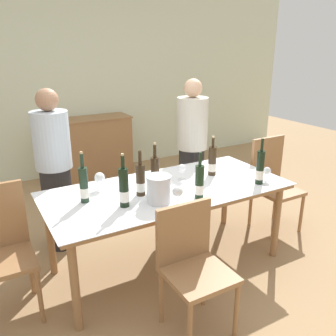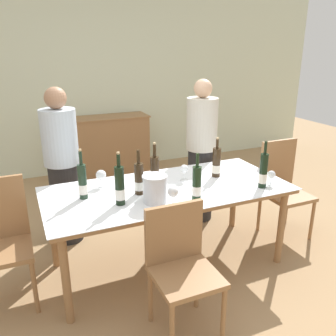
% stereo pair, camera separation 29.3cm
% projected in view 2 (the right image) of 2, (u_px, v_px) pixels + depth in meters
% --- Properties ---
extents(ground_plane, '(12.00, 12.00, 0.00)m').
position_uv_depth(ground_plane, '(168.00, 263.00, 3.24)').
color(ground_plane, '#A37F56').
extents(back_wall, '(8.00, 0.10, 2.80)m').
position_uv_depth(back_wall, '(90.00, 79.00, 5.28)').
color(back_wall, beige).
rests_on(back_wall, ground_plane).
extents(sideboard_cabinet, '(1.23, 0.46, 0.88)m').
position_uv_depth(sideboard_cabinet, '(108.00, 145.00, 5.40)').
color(sideboard_cabinet, '#996B42').
rests_on(sideboard_cabinet, ground_plane).
extents(dining_table, '(2.06, 0.94, 0.74)m').
position_uv_depth(dining_table, '(168.00, 195.00, 3.02)').
color(dining_table, '#996B42').
rests_on(dining_table, ground_plane).
extents(ice_bucket, '(0.19, 0.19, 0.21)m').
position_uv_depth(ice_bucket, '(155.00, 188.00, 2.70)').
color(ice_bucket, silver).
rests_on(ice_bucket, dining_table).
extents(wine_bottle_0, '(0.07, 0.07, 0.40)m').
position_uv_depth(wine_bottle_0, '(263.00, 172.00, 2.97)').
color(wine_bottle_0, black).
rests_on(wine_bottle_0, dining_table).
extents(wine_bottle_1, '(0.07, 0.07, 0.41)m').
position_uv_depth(wine_bottle_1, '(120.00, 187.00, 2.65)').
color(wine_bottle_1, black).
rests_on(wine_bottle_1, dining_table).
extents(wine_bottle_2, '(0.07, 0.07, 0.40)m').
position_uv_depth(wine_bottle_2, '(155.00, 174.00, 2.93)').
color(wine_bottle_2, '#332314').
rests_on(wine_bottle_2, dining_table).
extents(wine_bottle_3, '(0.07, 0.07, 0.38)m').
position_uv_depth(wine_bottle_3, '(197.00, 184.00, 2.74)').
color(wine_bottle_3, black).
rests_on(wine_bottle_3, dining_table).
extents(wine_bottle_4, '(0.08, 0.08, 0.37)m').
position_uv_depth(wine_bottle_4, '(216.00, 163.00, 3.22)').
color(wine_bottle_4, '#332314').
rests_on(wine_bottle_4, dining_table).
extents(wine_bottle_5, '(0.07, 0.07, 0.37)m').
position_uv_depth(wine_bottle_5, '(139.00, 179.00, 2.84)').
color(wine_bottle_5, '#332314').
rests_on(wine_bottle_5, dining_table).
extents(wine_bottle_6, '(0.07, 0.07, 0.40)m').
position_uv_depth(wine_bottle_6, '(83.00, 182.00, 2.76)').
color(wine_bottle_6, '#1E3323').
rests_on(wine_bottle_6, dining_table).
extents(wine_glass_0, '(0.08, 0.08, 0.15)m').
position_uv_depth(wine_glass_0, '(173.00, 192.00, 2.66)').
color(wine_glass_0, white).
rests_on(wine_glass_0, dining_table).
extents(wine_glass_1, '(0.09, 0.09, 0.15)m').
position_uv_depth(wine_glass_1, '(101.00, 175.00, 3.00)').
color(wine_glass_1, white).
rests_on(wine_glass_1, dining_table).
extents(wine_glass_2, '(0.07, 0.07, 0.13)m').
position_uv_depth(wine_glass_2, '(271.00, 175.00, 3.05)').
color(wine_glass_2, white).
rests_on(wine_glass_2, dining_table).
extents(wine_glass_3, '(0.07, 0.07, 0.15)m').
position_uv_depth(wine_glass_3, '(184.00, 169.00, 3.14)').
color(wine_glass_3, white).
rests_on(wine_glass_3, dining_table).
extents(chair_near_front, '(0.42, 0.42, 0.89)m').
position_uv_depth(chair_near_front, '(181.00, 261.00, 2.38)').
color(chair_near_front, '#996B42').
rests_on(chair_near_front, ground_plane).
extents(chair_right_end, '(0.42, 0.42, 0.98)m').
position_uv_depth(chair_right_end, '(282.00, 183.00, 3.64)').
color(chair_right_end, '#996B42').
rests_on(chair_right_end, ground_plane).
extents(chair_left_end, '(0.42, 0.42, 0.97)m').
position_uv_depth(chair_left_end, '(0.00, 235.00, 2.64)').
color(chair_left_end, '#996B42').
rests_on(chair_left_end, ground_plane).
extents(person_host, '(0.33, 0.33, 1.54)m').
position_uv_depth(person_host, '(63.00, 168.00, 3.40)').
color(person_host, '#262628').
rests_on(person_host, ground_plane).
extents(person_guest_left, '(0.33, 0.33, 1.56)m').
position_uv_depth(person_guest_left, '(201.00, 153.00, 3.86)').
color(person_guest_left, '#262628').
rests_on(person_guest_left, ground_plane).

